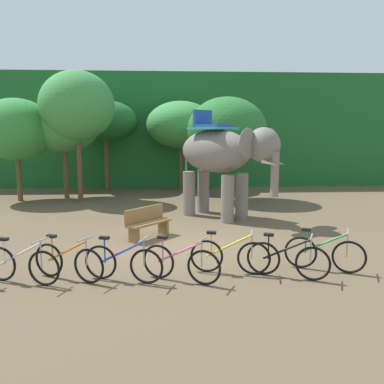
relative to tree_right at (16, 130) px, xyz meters
name	(u,v)px	position (x,y,z in m)	size (l,w,h in m)	color
ground_plane	(176,246)	(6.72, -7.71, -3.12)	(80.00, 80.00, 0.00)	brown
foliage_hedge	(170,131)	(6.72, 7.13, 0.00)	(36.00, 6.00, 6.25)	#1E6028
tree_right	(16,130)	(0.00, 0.00, 0.00)	(3.26, 3.26, 4.47)	brown
tree_center_right	(64,126)	(1.87, 0.63, 0.17)	(3.16, 3.16, 4.48)	brown
tree_far_left	(77,106)	(2.68, -0.21, 0.99)	(3.20, 3.20, 5.62)	brown
tree_far_right	(105,121)	(3.35, 3.23, 0.50)	(3.25, 3.25, 4.65)	brown
tree_center	(181,125)	(7.22, 3.32, 0.28)	(3.59, 3.59, 4.64)	brown
tree_left	(227,130)	(9.12, -0.43, -0.01)	(3.45, 3.45, 4.53)	brown
elephant	(222,156)	(8.41, -4.25, -0.92)	(3.58, 3.76, 3.78)	slate
bike_white	(22,264)	(3.62, -10.19, -2.74)	(1.63, 0.70, 0.92)	black
bike_orange	(68,261)	(4.49, -10.06, -2.74)	(1.56, 0.83, 0.92)	black
bike_blue	(123,263)	(5.61, -10.21, -2.74)	(1.63, 0.70, 0.92)	black
bike_pink	(180,263)	(6.76, -10.29, -2.74)	(1.56, 0.84, 0.92)	black
bike_yellow	(230,256)	(7.82, -9.88, -2.74)	(1.68, 0.56, 0.92)	black
bike_black	(287,259)	(8.97, -10.20, -2.74)	(1.58, 0.80, 0.92)	black
bike_green	(324,253)	(9.89, -9.82, -2.74)	(1.58, 0.81, 0.92)	black
wooden_bench	(147,222)	(5.94, -6.83, -2.64)	(1.29, 1.40, 0.89)	brown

